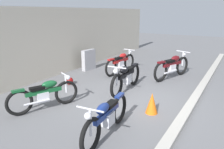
{
  "coord_description": "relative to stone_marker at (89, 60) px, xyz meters",
  "views": [
    {
      "loc": [
        -5.49,
        -2.72,
        2.56
      ],
      "look_at": [
        0.48,
        0.87,
        0.55
      ],
      "focal_mm": 35.18,
      "sensor_mm": 36.0,
      "label": 1
    }
  ],
  "objects": [
    {
      "name": "ground_plane",
      "position": [
        -2.26,
        -3.17,
        -0.46
      ],
      "size": [
        40.0,
        40.0,
        0.0
      ],
      "primitive_type": "plane",
      "color": "slate"
    },
    {
      "name": "traffic_cone",
      "position": [
        -2.73,
        -4.07,
        -0.18
      ],
      "size": [
        0.32,
        0.32,
        0.55
      ],
      "primitive_type": "cone",
      "color": "orange",
      "rests_on": "ground_plane"
    },
    {
      "name": "curb_strip",
      "position": [
        -2.26,
        -4.87,
        -0.4
      ],
      "size": [
        18.0,
        0.24,
        0.12
      ],
      "primitive_type": "cube",
      "color": "#B7B2A8",
      "rests_on": "ground_plane"
    },
    {
      "name": "motorcycle_black",
      "position": [
        -1.59,
        -2.72,
        0.01
      ],
      "size": [
        2.18,
        0.61,
        0.98
      ],
      "rotation": [
        0.0,
        0.0,
        3.19
      ],
      "color": "black",
      "rests_on": "ground_plane"
    },
    {
      "name": "motorcycle_green",
      "position": [
        -3.98,
        -1.52,
        -0.03
      ],
      "size": [
        1.84,
        0.94,
        0.88
      ],
      "rotation": [
        0.0,
        0.0,
        -0.41
      ],
      "color": "black",
      "rests_on": "ground_plane"
    },
    {
      "name": "motorcycle_maroon",
      "position": [
        0.66,
        -3.61,
        0.02
      ],
      "size": [
        2.14,
        0.92,
        1.0
      ],
      "rotation": [
        0.0,
        0.0,
        -0.32
      ],
      "color": "black",
      "rests_on": "ground_plane"
    },
    {
      "name": "helmet",
      "position": [
        -2.06,
        -0.66,
        -0.32
      ],
      "size": [
        0.28,
        0.28,
        0.28
      ],
      "primitive_type": "sphere",
      "color": "maroon",
      "rests_on": "ground_plane"
    },
    {
      "name": "motorcycle_red",
      "position": [
        0.28,
        -1.5,
        -0.01
      ],
      "size": [
        2.09,
        0.58,
        0.94
      ],
      "rotation": [
        0.0,
        0.0,
        -0.1
      ],
      "color": "black",
      "rests_on": "ground_plane"
    },
    {
      "name": "motorcycle_blue",
      "position": [
        -4.26,
        -3.65,
        -0.02
      ],
      "size": [
        2.01,
        0.56,
        0.9
      ],
      "rotation": [
        0.0,
        0.0,
        3.23
      ],
      "color": "black",
      "rests_on": "ground_plane"
    },
    {
      "name": "building_wall",
      "position": [
        -2.26,
        0.72,
        0.9
      ],
      "size": [
        18.0,
        0.3,
        2.72
      ],
      "primitive_type": "cube",
      "color": "beige",
      "rests_on": "ground_plane"
    },
    {
      "name": "stone_marker",
      "position": [
        0.0,
        0.0,
        0.0
      ],
      "size": [
        0.73,
        0.27,
        0.92
      ],
      "primitive_type": "cube",
      "rotation": [
        0.0,
        0.0,
        -0.1
      ],
      "color": "#9E9EA3",
      "rests_on": "ground_plane"
    }
  ]
}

